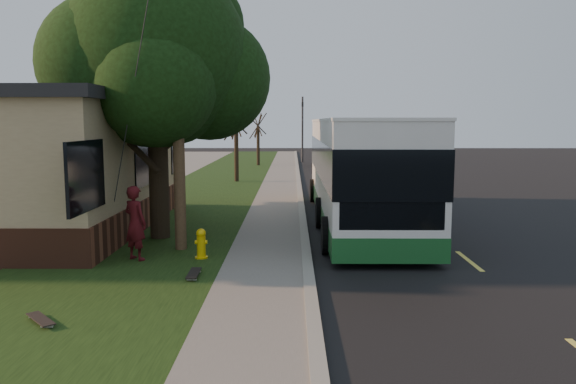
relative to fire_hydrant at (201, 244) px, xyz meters
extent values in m
plane|color=black|center=(2.60, 0.00, -0.43)|extent=(120.00, 120.00, 0.00)
cube|color=black|center=(6.60, 10.00, -0.43)|extent=(8.00, 80.00, 0.01)
cube|color=gray|center=(2.60, 10.00, -0.37)|extent=(0.25, 80.00, 0.12)
cube|color=slate|center=(1.60, 10.00, -0.39)|extent=(2.00, 80.00, 0.08)
cube|color=black|center=(-1.90, 10.00, -0.40)|extent=(5.00, 80.00, 0.07)
cylinder|color=yellow|center=(0.00, 0.00, -0.09)|extent=(0.22, 0.22, 0.55)
sphere|color=yellow|center=(0.00, 0.00, 0.26)|extent=(0.24, 0.24, 0.24)
cylinder|color=yellow|center=(0.00, 0.00, 0.04)|extent=(0.30, 0.10, 0.10)
cylinder|color=yellow|center=(0.00, 0.00, 0.04)|extent=(0.10, 0.18, 0.10)
cylinder|color=yellow|center=(0.00, 0.00, -0.34)|extent=(0.32, 0.32, 0.04)
cylinder|color=#473321|center=(-0.70, 1.00, 4.14)|extent=(0.30, 0.30, 9.00)
cylinder|color=#2D2D30|center=(-1.60, -0.10, 3.37)|extent=(2.52, 3.21, 7.60)
cylinder|color=black|center=(-1.60, 2.50, 1.64)|extent=(0.56, 0.56, 4.00)
sphere|color=black|center=(-1.60, 2.50, 4.84)|extent=(5.20, 5.20, 5.20)
sphere|color=black|center=(-0.20, 3.10, 4.24)|extent=(3.60, 3.60, 3.60)
sphere|color=black|center=(-2.80, 2.10, 4.54)|extent=(3.80, 3.80, 3.80)
sphere|color=black|center=(-1.30, 1.20, 3.94)|extent=(3.20, 3.20, 3.20)
sphere|color=black|center=(-2.20, 3.90, 5.24)|extent=(3.40, 3.40, 3.40)
sphere|color=black|center=(-0.70, 3.70, 5.84)|extent=(3.00, 3.00, 3.00)
cylinder|color=black|center=(-0.90, 18.00, 1.29)|extent=(0.24, 0.24, 3.30)
cylinder|color=black|center=(-0.90, 18.00, 2.94)|extent=(1.38, 0.57, 2.01)
cylinder|color=black|center=(-0.90, 18.00, 2.94)|extent=(0.74, 1.21, 1.58)
cylinder|color=black|center=(-0.90, 18.00, 2.94)|extent=(0.65, 1.05, 1.95)
cylinder|color=black|center=(-0.90, 18.00, 2.94)|extent=(1.28, 0.53, 1.33)
cylinder|color=black|center=(-0.90, 18.00, 2.94)|extent=(0.75, 1.21, 1.70)
cylinder|color=black|center=(-0.40, 30.00, 1.15)|extent=(0.24, 0.24, 3.03)
cylinder|color=black|center=(-0.40, 30.00, 2.66)|extent=(1.38, 0.57, 2.01)
cylinder|color=black|center=(-0.40, 30.00, 2.66)|extent=(0.74, 1.21, 1.58)
cylinder|color=black|center=(-0.40, 30.00, 2.66)|extent=(0.65, 1.05, 1.95)
cylinder|color=black|center=(-0.40, 30.00, 2.66)|extent=(1.28, 0.53, 1.33)
cylinder|color=black|center=(-0.40, 30.00, 2.66)|extent=(0.75, 1.21, 1.70)
cylinder|color=#2D2D30|center=(3.10, 34.00, 2.32)|extent=(0.16, 0.16, 5.50)
imported|color=black|center=(3.10, 34.00, 4.07)|extent=(0.18, 0.22, 1.10)
cube|color=silver|center=(4.50, 5.46, 1.56)|extent=(2.69, 12.91, 2.91)
cube|color=#195724|center=(4.50, 5.46, 0.05)|extent=(2.71, 12.93, 0.59)
cube|color=black|center=(4.50, 5.46, 1.77)|extent=(2.73, 12.95, 1.18)
cube|color=black|center=(4.50, -0.97, 1.40)|extent=(2.39, 0.06, 1.72)
cube|color=yellow|center=(4.50, -0.96, 2.85)|extent=(1.72, 0.06, 0.38)
cube|color=#FFF2CC|center=(3.69, -0.98, 0.16)|extent=(0.27, 0.04, 0.16)
cube|color=#FFF2CC|center=(5.31, -0.98, 0.16)|extent=(0.27, 0.04, 0.16)
cube|color=silver|center=(4.50, 5.46, 3.03)|extent=(2.74, 12.96, 0.08)
cylinder|color=black|center=(3.15, 0.72, 0.06)|extent=(0.30, 0.99, 0.99)
cylinder|color=black|center=(5.85, 0.72, 0.06)|extent=(0.30, 0.99, 0.99)
cylinder|color=black|center=(3.15, 4.38, 0.06)|extent=(0.30, 0.99, 0.99)
cylinder|color=black|center=(5.85, 4.38, 0.06)|extent=(0.30, 0.99, 0.99)
cylinder|color=black|center=(3.15, 10.19, 0.06)|extent=(0.30, 0.99, 0.99)
cylinder|color=black|center=(5.85, 10.19, 0.06)|extent=(0.30, 0.99, 0.99)
imported|color=#450D12|center=(-1.56, -0.18, 0.55)|extent=(0.79, 0.73, 1.82)
cube|color=black|center=(0.10, -1.66, -0.29)|extent=(0.26, 0.92, 0.02)
cylinder|color=silver|center=(0.11, -1.98, -0.33)|extent=(0.21, 0.06, 0.06)
cylinder|color=silver|center=(0.09, -1.34, -0.33)|extent=(0.21, 0.06, 0.06)
cube|color=black|center=(-1.97, -4.51, -0.29)|extent=(0.73, 0.77, 0.02)
cylinder|color=silver|center=(-1.77, -4.73, -0.34)|extent=(0.18, 0.17, 0.05)
cylinder|color=silver|center=(-2.17, -4.29, -0.34)|extent=(0.18, 0.17, 0.05)
imported|color=black|center=(5.26, 29.85, 0.35)|extent=(2.41, 4.78, 1.56)
camera|label=1|loc=(2.24, -13.51, 2.98)|focal=35.00mm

